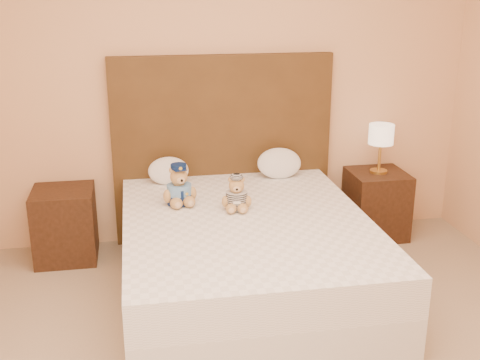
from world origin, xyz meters
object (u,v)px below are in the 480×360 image
Objects in this scene: nightstand_right at (376,204)px; pillow_left at (168,169)px; teddy_prisoner at (237,193)px; teddy_police at (179,185)px; bed at (246,257)px; nightstand_left at (65,224)px; lamp at (381,137)px; pillow_right at (279,162)px.

nightstand_right is 1.75m from pillow_left.
teddy_police is at bearing 162.08° from teddy_prisoner.
pillow_left is (-0.45, 0.83, 0.38)m from bed.
nightstand_left and nightstand_right have the same top height.
nightstand_right is (1.25, 0.80, -0.00)m from bed.
lamp reaches higher than pillow_left.
pillow_right reaches higher than nightstand_left.
bed is at bearing -147.38° from nightstand_right.
teddy_police is (-1.66, -0.45, -0.15)m from lamp.
nightstand_right is 1.56× the size of pillow_right.
teddy_prisoner is at bearing -57.60° from pillow_left.
teddy_police reaches higher than pillow_left.
teddy_police is at bearing 139.37° from bed.
pillow_right is (0.46, 0.66, 0.01)m from teddy_prisoner.
teddy_police reaches higher than teddy_prisoner.
lamp reaches higher than nightstand_left.
teddy_prisoner reaches higher than nightstand_right.
pillow_left reaches higher than bed.
pillow_left reaches higher than nightstand_left.
teddy_police is 0.96m from pillow_right.
teddy_prisoner is 0.78m from pillow_left.
pillow_right is at bearing 177.92° from lamp.
nightstand_right is 1.48m from teddy_prisoner.
nightstand_right is 0.92m from pillow_right.
nightstand_right is at bearing 4.08° from teddy_police.
pillow_right is at bearing 177.92° from nightstand_right.
lamp reaches higher than pillow_right.
lamp is at bearing 4.08° from teddy_police.
pillow_left reaches higher than nightstand_right.
nightstand_left is 1.78× the size of pillow_left.
nightstand_left is at bearing 180.00° from lamp.
pillow_left is (-0.04, 0.48, -0.03)m from teddy_police.
nightstand_right is 2.31× the size of teddy_prisoner.
bed is 1.02m from pillow_left.
pillow_left is (0.80, 0.03, 0.38)m from nightstand_left.
teddy_police is 0.81× the size of pillow_right.
nightstand_left is 0.89m from pillow_left.
bed is at bearing -32.62° from nightstand_left.
bed is 0.43m from teddy_prisoner.
lamp is (2.50, 0.00, 0.57)m from nightstand_left.
pillow_left is at bearing 180.00° from pillow_right.
pillow_left is 0.87m from pillow_right.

